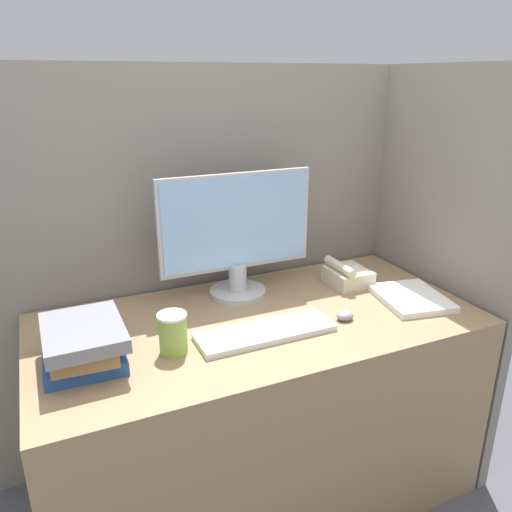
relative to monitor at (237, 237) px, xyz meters
The scene contains 10 objects.
cubicle_panel_rear 0.26m from the monitor, 92.89° to the left, with size 1.93×0.04×1.58m.
cubicle_panel_right 0.83m from the monitor, 13.61° to the right, with size 0.04×0.81×1.58m.
desk 0.64m from the monitor, 92.47° to the right, with size 1.53×0.75×0.74m.
monitor is the anchor object (origin of this frame).
keyboard 0.41m from the monitor, 96.70° to the right, with size 0.46×0.15×0.02m.
mouse 0.49m from the monitor, 54.13° to the right, with size 0.06×0.05×0.03m.
coffee_cup 0.50m from the monitor, 136.86° to the right, with size 0.09×0.09×0.13m.
book_stack 0.68m from the monitor, 154.56° to the right, with size 0.23×0.28×0.13m.
desk_telephone 0.49m from the monitor, 12.04° to the right, with size 0.15×0.18×0.10m.
paper_pile 0.69m from the monitor, 29.68° to the right, with size 0.27×0.31×0.02m.
Camera 1 is at (-0.65, -1.04, 1.53)m, focal length 35.00 mm.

